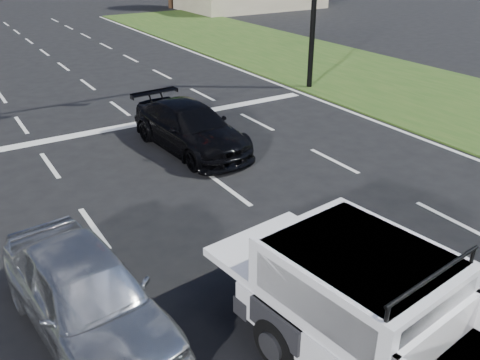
% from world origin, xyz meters
% --- Properties ---
extents(ground, '(160.00, 160.00, 0.00)m').
position_xyz_m(ground, '(0.00, 0.00, 0.00)').
color(ground, black).
rests_on(ground, ground).
extents(road_markings, '(17.75, 60.00, 0.01)m').
position_xyz_m(road_markings, '(0.00, 6.56, 0.01)').
color(road_markings, silver).
rests_on(road_markings, ground).
extents(grass_shoulder_right, '(8.00, 60.00, 0.06)m').
position_xyz_m(grass_shoulder_right, '(13.00, 6.00, 0.03)').
color(grass_shoulder_right, '#264816').
rests_on(grass_shoulder_right, ground).
extents(pickup_truck, '(2.73, 5.97, 2.16)m').
position_xyz_m(pickup_truck, '(0.52, -2.94, 1.01)').
color(pickup_truck, black).
rests_on(pickup_truck, ground).
extents(silver_sedan, '(2.15, 4.42, 1.46)m').
position_xyz_m(silver_sedan, '(-2.78, 0.83, 0.73)').
color(silver_sedan, '#B7BABE').
rests_on(silver_sedan, ground).
extents(black_coupe, '(2.27, 4.83, 1.36)m').
position_xyz_m(black_coupe, '(2.20, 7.00, 0.68)').
color(black_coupe, black).
rests_on(black_coupe, ground).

